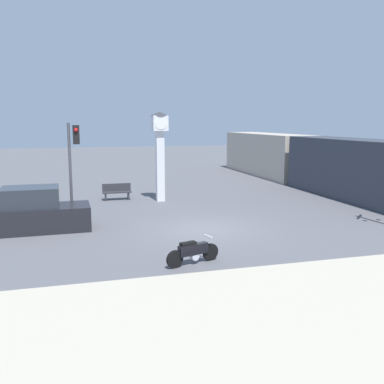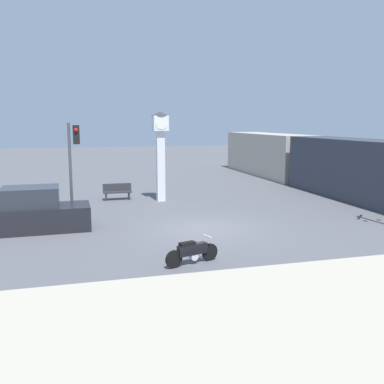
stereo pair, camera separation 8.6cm
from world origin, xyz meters
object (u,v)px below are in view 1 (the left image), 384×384
freight_train (305,160)px  bench (117,191)px  motorcycle (193,252)px  clock_tower (160,143)px  parked_car (35,213)px  traffic_light (73,155)px

freight_train → bench: freight_train is taller
motorcycle → freight_train: 18.89m
clock_tower → parked_car: size_ratio=1.16×
clock_tower → traffic_light: 6.31m
motorcycle → traffic_light: (-3.46, 6.55, 2.58)m
traffic_light → bench: traffic_light is taller
bench → parked_car: parked_car is taller
bench → traffic_light: bearing=-113.4°
traffic_light → parked_car: (-1.58, -0.87, -2.23)m
bench → parked_car: 7.26m
traffic_light → parked_car: traffic_light is taller
traffic_light → bench: size_ratio=2.71×
motorcycle → bench: bearing=78.0°
clock_tower → freight_train: 11.66m
freight_train → clock_tower: bearing=-162.2°
clock_tower → traffic_light: bearing=-136.9°
motorcycle → traffic_light: traffic_light is taller
traffic_light → clock_tower: bearing=43.1°
bench → clock_tower: bearing=-22.6°
motorcycle → parked_car: parked_car is taller
clock_tower → traffic_light: (-4.60, -4.31, -0.23)m
clock_tower → bench: bearing=157.4°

